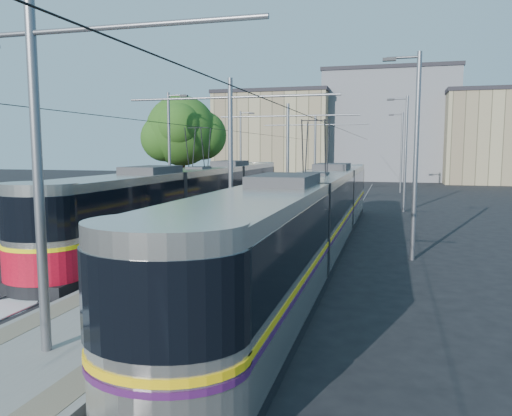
% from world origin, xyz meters
% --- Properties ---
extents(ground, '(160.00, 160.00, 0.00)m').
position_xyz_m(ground, '(0.00, 0.00, 0.00)').
color(ground, black).
rests_on(ground, ground).
extents(platform, '(4.00, 50.00, 0.30)m').
position_xyz_m(platform, '(0.00, 17.00, 0.15)').
color(platform, gray).
rests_on(platform, ground).
extents(tactile_strip_left, '(0.70, 50.00, 0.01)m').
position_xyz_m(tactile_strip_left, '(-1.45, 17.00, 0.30)').
color(tactile_strip_left, gray).
rests_on(tactile_strip_left, platform).
extents(tactile_strip_right, '(0.70, 50.00, 0.01)m').
position_xyz_m(tactile_strip_right, '(1.45, 17.00, 0.30)').
color(tactile_strip_right, gray).
rests_on(tactile_strip_right, platform).
extents(rails, '(8.71, 70.00, 0.03)m').
position_xyz_m(rails, '(0.00, 17.00, 0.02)').
color(rails, gray).
rests_on(rails, ground).
extents(tram_left, '(2.43, 27.73, 5.50)m').
position_xyz_m(tram_left, '(-3.60, 13.32, 1.71)').
color(tram_left, black).
rests_on(tram_left, ground).
extents(tram_right, '(2.43, 30.05, 5.50)m').
position_xyz_m(tram_right, '(3.60, 8.10, 1.86)').
color(tram_right, black).
rests_on(tram_right, ground).
extents(catenary, '(9.20, 70.00, 7.00)m').
position_xyz_m(catenary, '(0.00, 14.15, 4.52)').
color(catenary, slate).
rests_on(catenary, platform).
extents(street_lamps, '(15.18, 38.22, 8.00)m').
position_xyz_m(street_lamps, '(-0.00, 21.00, 4.18)').
color(street_lamps, slate).
rests_on(street_lamps, ground).
extents(shelter, '(0.90, 1.19, 2.34)m').
position_xyz_m(shelter, '(0.92, 12.51, 1.52)').
color(shelter, black).
rests_on(shelter, platform).
extents(tree, '(5.71, 5.28, 8.30)m').
position_xyz_m(tree, '(-8.18, 22.55, 5.61)').
color(tree, '#382314').
rests_on(tree, ground).
extents(building_left, '(16.32, 12.24, 12.60)m').
position_xyz_m(building_left, '(-10.00, 60.00, 6.31)').
color(building_left, tan).
rests_on(building_left, ground).
extents(building_centre, '(18.36, 14.28, 15.47)m').
position_xyz_m(building_centre, '(6.00, 64.00, 7.75)').
color(building_centre, slate).
rests_on(building_centre, ground).
extents(building_right, '(14.28, 10.20, 11.86)m').
position_xyz_m(building_right, '(20.00, 58.00, 5.94)').
color(building_right, tan).
rests_on(building_right, ground).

